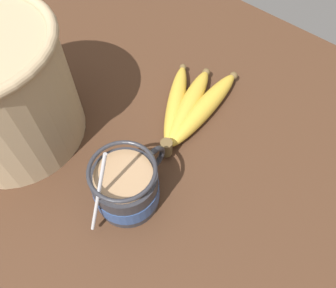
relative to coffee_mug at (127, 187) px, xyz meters
The scene contains 3 objects.
table 6.94cm from the coffee_mug, 42.52° to the left, with size 104.83×104.83×3.66cm.
coffee_mug is the anchor object (origin of this frame).
banana_bunch 20.20cm from the coffee_mug, 11.12° to the left, with size 23.21×13.63×4.03cm.
Camera 1 is at (-14.59, -21.17, 50.97)cm, focal length 35.00 mm.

